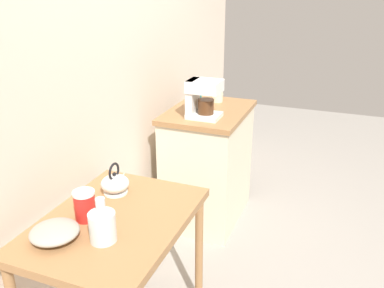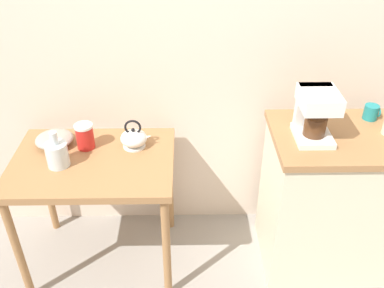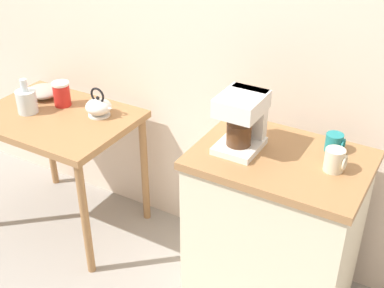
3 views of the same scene
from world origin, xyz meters
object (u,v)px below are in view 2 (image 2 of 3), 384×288
object	(u,v)px
bowl_stoneware	(54,139)
mug_dark_teal	(371,112)
glass_carafe_vase	(57,154)
coffee_maker	(315,112)
teakettle	(134,138)
canister_enamel	(85,136)

from	to	relation	value
bowl_stoneware	mug_dark_teal	world-z (taller)	mug_dark_teal
glass_carafe_vase	coffee_maker	world-z (taller)	coffee_maker
teakettle	mug_dark_teal	world-z (taller)	mug_dark_teal
teakettle	mug_dark_teal	bearing A→B (deg)	1.86
bowl_stoneware	canister_enamel	size ratio (longest dim) A/B	1.45
bowl_stoneware	teakettle	bearing A→B (deg)	-3.20
bowl_stoneware	coffee_maker	bearing A→B (deg)	-6.43
teakettle	coffee_maker	world-z (taller)	coffee_maker
canister_enamel	coffee_maker	bearing A→B (deg)	-5.99
bowl_stoneware	mug_dark_teal	size ratio (longest dim) A/B	2.48
teakettle	coffee_maker	distance (m)	0.96
teakettle	mug_dark_teal	xyz separation A→B (m)	(1.29, 0.04, 0.13)
glass_carafe_vase	canister_enamel	bearing A→B (deg)	56.08
glass_carafe_vase	bowl_stoneware	bearing A→B (deg)	109.72
bowl_stoneware	teakettle	size ratio (longest dim) A/B	1.17
mug_dark_teal	glass_carafe_vase	bearing A→B (deg)	-172.84
canister_enamel	coffee_maker	xyz separation A→B (m)	(1.19, -0.12, 0.21)
glass_carafe_vase	mug_dark_teal	bearing A→B (deg)	7.16
bowl_stoneware	coffee_maker	xyz separation A→B (m)	(1.37, -0.15, 0.25)
bowl_stoneware	coffee_maker	distance (m)	1.40
coffee_maker	mug_dark_teal	world-z (taller)	coffee_maker
teakettle	mug_dark_teal	distance (m)	1.30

